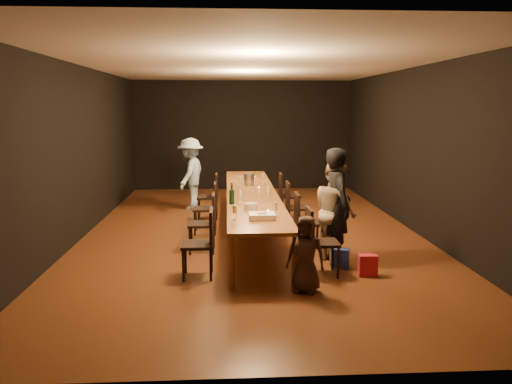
{
  "coord_description": "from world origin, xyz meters",
  "views": [
    {
      "loc": [
        -0.44,
        -8.91,
        2.27
      ],
      "look_at": [
        -0.01,
        -1.45,
        1.0
      ],
      "focal_mm": 35.0,
      "sensor_mm": 36.0,
      "label": 1
    }
  ],
  "objects": [
    {
      "name": "chair_left_3",
      "position": [
        -0.85,
        1.2,
        0.47
      ],
      "size": [
        0.42,
        0.42,
        0.93
      ],
      "primitive_type": null,
      "rotation": [
        0.0,
        0.0,
        1.57
      ],
      "color": "black",
      "rests_on": "ground"
    },
    {
      "name": "woman_tan",
      "position": [
        1.15,
        -1.77,
        0.76
      ],
      "size": [
        0.74,
        0.85,
        1.51
      ],
      "primitive_type": "imported",
      "rotation": [
        0.0,
        0.0,
        1.82
      ],
      "color": "tan",
      "rests_on": "ground"
    },
    {
      "name": "chair_left_2",
      "position": [
        -0.85,
        0.0,
        0.47
      ],
      "size": [
        0.42,
        0.42,
        0.93
      ],
      "primitive_type": null,
      "rotation": [
        0.0,
        0.0,
        1.57
      ],
      "color": "black",
      "rests_on": "ground"
    },
    {
      "name": "table",
      "position": [
        0.0,
        0.0,
        0.7
      ],
      "size": [
        0.9,
        6.0,
        0.75
      ],
      "color": "brown",
      "rests_on": "ground"
    },
    {
      "name": "chair_right_1",
      "position": [
        0.85,
        -1.2,
        0.47
      ],
      "size": [
        0.42,
        0.42,
        0.93
      ],
      "primitive_type": null,
      "rotation": [
        0.0,
        0.0,
        -1.57
      ],
      "color": "black",
      "rests_on": "ground"
    },
    {
      "name": "wineglass_1",
      "position": [
        0.23,
        -2.08,
        0.85
      ],
      "size": [
        0.06,
        0.06,
        0.21
      ],
      "primitive_type": null,
      "color": "beige",
      "rests_on": "table"
    },
    {
      "name": "gift_bag_red",
      "position": [
        1.46,
        -2.49,
        0.15
      ],
      "size": [
        0.26,
        0.15,
        0.29
      ],
      "primitive_type": "cube",
      "rotation": [
        0.0,
        0.0,
        -0.06
      ],
      "color": "red",
      "rests_on": "ground"
    },
    {
      "name": "ice_bucket",
      "position": [
        -0.0,
        0.87,
        0.86
      ],
      "size": [
        0.21,
        0.21,
        0.22
      ],
      "primitive_type": "cylinder",
      "rotation": [
        0.0,
        0.0,
        0.05
      ],
      "color": "silver",
      "rests_on": "table"
    },
    {
      "name": "plate_stack",
      "position": [
        -0.09,
        -1.61,
        0.8
      ],
      "size": [
        0.23,
        0.23,
        0.11
      ],
      "primitive_type": "cylinder",
      "rotation": [
        0.0,
        0.0,
        0.25
      ],
      "color": "silver",
      "rests_on": "table"
    },
    {
      "name": "man_blue",
      "position": [
        -1.26,
        2.27,
        0.8
      ],
      "size": [
        0.86,
        1.16,
        1.6
      ],
      "primitive_type": "imported",
      "rotation": [
        0.0,
        0.0,
        -1.85
      ],
      "color": "#8CB4D8",
      "rests_on": "ground"
    },
    {
      "name": "wineglass_5",
      "position": [
        0.28,
        0.98,
        0.85
      ],
      "size": [
        0.06,
        0.06,
        0.21
      ],
      "primitive_type": null,
      "color": "silver",
      "rests_on": "table"
    },
    {
      "name": "champagne_bottle",
      "position": [
        -0.37,
        -1.12,
        0.92
      ],
      "size": [
        0.11,
        0.11,
        0.34
      ],
      "primitive_type": null,
      "rotation": [
        0.0,
        0.0,
        0.43
      ],
      "color": "black",
      "rests_on": "table"
    },
    {
      "name": "wineglass_0",
      "position": [
        -0.34,
        -2.25,
        0.85
      ],
      "size": [
        0.06,
        0.06,
        0.21
      ],
      "primitive_type": null,
      "color": "beige",
      "rests_on": "table"
    },
    {
      "name": "chair_right_2",
      "position": [
        0.85,
        0.0,
        0.47
      ],
      "size": [
        0.42,
        0.42,
        0.93
      ],
      "primitive_type": null,
      "rotation": [
        0.0,
        0.0,
        -1.57
      ],
      "color": "black",
      "rests_on": "ground"
    },
    {
      "name": "gift_bag_blue",
      "position": [
        1.16,
        -2.15,
        0.14
      ],
      "size": [
        0.27,
        0.22,
        0.29
      ],
      "primitive_type": "cube",
      "rotation": [
        0.0,
        0.0,
        -0.32
      ],
      "color": "#223A97",
      "rests_on": "ground"
    },
    {
      "name": "chair_left_0",
      "position": [
        -0.85,
        -2.4,
        0.47
      ],
      "size": [
        0.42,
        0.42,
        0.93
      ],
      "primitive_type": null,
      "rotation": [
        0.0,
        0.0,
        1.57
      ],
      "color": "black",
      "rests_on": "ground"
    },
    {
      "name": "child",
      "position": [
        0.52,
        -3.03,
        0.48
      ],
      "size": [
        0.55,
        0.45,
        0.97
      ],
      "primitive_type": "imported",
      "rotation": [
        0.0,
        0.0,
        -0.36
      ],
      "color": "#3A2720",
      "rests_on": "ground"
    },
    {
      "name": "tealight_mid",
      "position": [
        0.15,
        0.33,
        0.77
      ],
      "size": [
        0.05,
        0.05,
        0.03
      ],
      "primitive_type": "cylinder",
      "color": "#B2B7B2",
      "rests_on": "table"
    },
    {
      "name": "chair_right_3",
      "position": [
        0.85,
        1.2,
        0.47
      ],
      "size": [
        0.42,
        0.42,
        0.93
      ],
      "primitive_type": null,
      "rotation": [
        0.0,
        0.0,
        -1.57
      ],
      "color": "black",
      "rests_on": "ground"
    },
    {
      "name": "ground",
      "position": [
        0.0,
        0.0,
        0.0
      ],
      "size": [
        10.0,
        10.0,
        0.0
      ],
      "primitive_type": "plane",
      "color": "#422410",
      "rests_on": "ground"
    },
    {
      "name": "room_shell",
      "position": [
        0.0,
        0.0,
        2.08
      ],
      "size": [
        6.04,
        10.04,
        3.02
      ],
      "color": "black",
      "rests_on": "ground"
    },
    {
      "name": "chair_right_0",
      "position": [
        0.85,
        -2.4,
        0.47
      ],
      "size": [
        0.42,
        0.42,
        0.93
      ],
      "primitive_type": null,
      "rotation": [
        0.0,
        0.0,
        -1.57
      ],
      "color": "black",
      "rests_on": "ground"
    },
    {
      "name": "wineglass_4",
      "position": [
        -0.19,
        0.62,
        0.85
      ],
      "size": [
        0.06,
        0.06,
        0.21
      ],
      "primitive_type": null,
      "color": "silver",
      "rests_on": "table"
    },
    {
      "name": "wineglass_2",
      "position": [
        -0.24,
        -0.95,
        0.85
      ],
      "size": [
        0.06,
        0.06,
        0.21
      ],
      "primitive_type": null,
      "color": "silver",
      "rests_on": "table"
    },
    {
      "name": "birthday_cake",
      "position": [
        0.03,
        -2.21,
        0.79
      ],
      "size": [
        0.36,
        0.29,
        0.08
      ],
      "rotation": [
        0.0,
        0.0,
        0.01
      ],
      "color": "white",
      "rests_on": "table"
    },
    {
      "name": "wineglass_3",
      "position": [
        0.25,
        -0.58,
        0.85
      ],
      "size": [
        0.06,
        0.06,
        0.21
      ],
      "primitive_type": null,
      "color": "beige",
      "rests_on": "table"
    },
    {
      "name": "woman_birthday",
      "position": [
        1.15,
        -1.87,
        0.85
      ],
      "size": [
        0.51,
        0.68,
        1.7
      ],
      "primitive_type": "imported",
      "rotation": [
        0.0,
        0.0,
        1.75
      ],
      "color": "black",
      "rests_on": "ground"
    },
    {
      "name": "chair_left_1",
      "position": [
        -0.85,
        -1.2,
        0.47
      ],
      "size": [
        0.42,
        0.42,
        0.93
      ],
      "primitive_type": null,
      "rotation": [
        0.0,
        0.0,
        1.57
      ],
      "color": "black",
      "rests_on": "ground"
    },
    {
      "name": "tealight_far",
      "position": [
        0.15,
        1.82,
        0.77
      ],
      "size": [
        0.05,
        0.05,
        0.03
      ],
      "primitive_type": "cylinder",
      "color": "#B2B7B2",
      "rests_on": "table"
    },
    {
      "name": "tealight_near",
      "position": [
        0.15,
        -1.81,
        0.77
      ],
      "size": [
        0.05,
        0.05,
        0.03
      ],
      "primitive_type": "cylinder",
      "color": "#B2B7B2",
      "rests_on": "table"
    }
  ]
}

